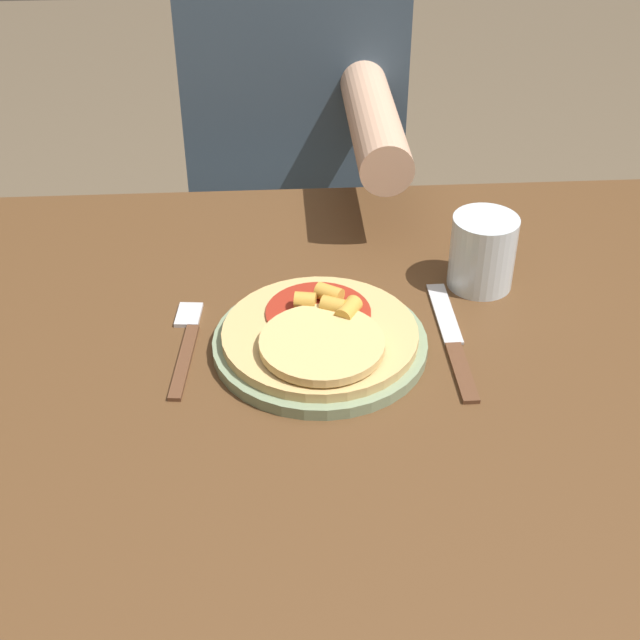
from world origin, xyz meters
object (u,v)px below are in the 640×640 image
object	(u,v)px
dining_table	(360,451)
plate	(320,344)
person_diner	(295,161)
pizza	(321,334)
knife	(453,341)
fork	(186,341)
drinking_glass	(483,252)

from	to	relation	value
dining_table	plate	world-z (taller)	plate
person_diner	pizza	bearing A→B (deg)	-89.46
plate	person_diner	world-z (taller)	person_diner
dining_table	pizza	distance (m)	0.15
dining_table	person_diner	world-z (taller)	person_diner
plate	pizza	xyz separation A→B (m)	(0.00, -0.00, 0.02)
knife	person_diner	size ratio (longest dim) A/B	0.19
dining_table	fork	xyz separation A→B (m)	(-0.19, 0.06, 0.12)
plate	fork	distance (m)	0.15
dining_table	pizza	xyz separation A→B (m)	(-0.04, 0.04, 0.14)
plate	knife	size ratio (longest dim) A/B	1.09
dining_table	knife	world-z (taller)	knife
plate	knife	world-z (taller)	plate
dining_table	fork	world-z (taller)	fork
fork	drinking_glass	distance (m)	0.37
plate	knife	bearing A→B (deg)	0.84
dining_table	knife	size ratio (longest dim) A/B	4.58
knife	drinking_glass	xyz separation A→B (m)	(0.05, 0.12, 0.04)
plate	drinking_glass	world-z (taller)	drinking_glass
dining_table	plate	distance (m)	0.14
knife	person_diner	bearing A→B (deg)	104.35
knife	person_diner	distance (m)	0.63
drinking_glass	person_diner	xyz separation A→B (m)	(-0.21, 0.49, -0.11)
dining_table	person_diner	bearing A→B (deg)	94.27
pizza	drinking_glass	distance (m)	0.24
pizza	knife	world-z (taller)	pizza
dining_table	fork	bearing A→B (deg)	161.65
dining_table	pizza	world-z (taller)	pizza
plate	drinking_glass	distance (m)	0.24
pizza	person_diner	world-z (taller)	person_diner
plate	dining_table	bearing A→B (deg)	-45.54
knife	drinking_glass	size ratio (longest dim) A/B	2.38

